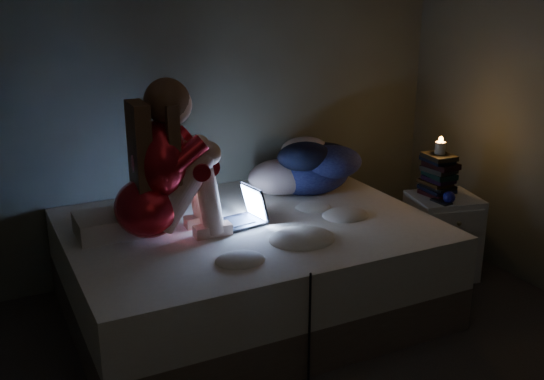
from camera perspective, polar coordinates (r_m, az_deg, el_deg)
wall_back at (r=4.33m, az=-6.06°, el=9.59°), size 3.60×0.02×2.60m
bed at (r=3.88m, az=-2.08°, el=-6.96°), size 2.12×1.59×0.58m
pillow at (r=3.69m, az=-14.11°, el=-2.98°), size 0.42×0.30×0.12m
woman at (r=3.43m, az=-11.45°, el=2.45°), size 0.57×0.38×0.90m
laptop at (r=3.69m, az=-3.38°, el=-1.50°), size 0.36×0.28×0.23m
clothes_pile at (r=4.32m, az=3.29°, el=2.41°), size 0.76×0.69×0.37m
nightstand at (r=4.50m, az=15.09°, el=-4.04°), size 0.51×0.47×0.58m
book_stack at (r=4.37m, az=14.80°, el=1.40°), size 0.19×0.25×0.30m
candle at (r=4.32m, az=15.00°, el=3.78°), size 0.07×0.07×0.08m
phone at (r=4.27m, az=15.49°, el=-1.06°), size 0.11×0.15×0.01m
blue_orb at (r=4.27m, az=16.14°, el=-0.64°), size 0.08×0.08×0.08m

